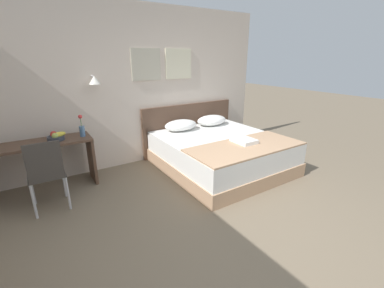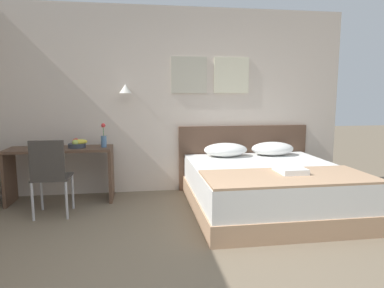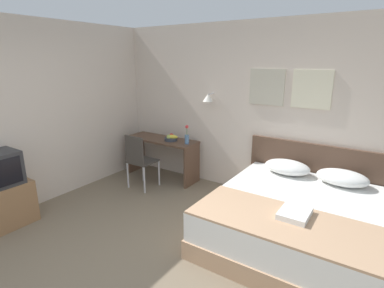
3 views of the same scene
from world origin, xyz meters
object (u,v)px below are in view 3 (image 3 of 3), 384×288
Objects in this scene: bed at (295,221)px; throw_blanket at (282,221)px; headboard at (317,177)px; fruit_bowl at (171,138)px; desk_chair at (139,158)px; folded_towel_near_foot at (295,213)px; desk at (162,150)px; pillow_right at (342,178)px; tv_stand at (3,206)px; flower_vase at (187,137)px; pillow_left at (287,167)px.

bed is 1.11× the size of throw_blanket.
throw_blanket is at bearing -90.00° from headboard.
headboard is 7.65× the size of fruit_bowl.
desk_chair is (-2.58, 0.70, -0.02)m from throw_blanket.
desk reaches higher than folded_towel_near_foot.
pillow_right is 2.95m from desk.
pillow_right is 1.37m from throw_blanket.
pillow_right is at bearing -38.77° from headboard.
throw_blanket is at bearing 19.44° from tv_stand.
desk reaches higher than throw_blanket.
flower_vase is at bearing -1.97° from fruit_bowl.
pillow_right is at bearing 0.79° from flower_vase.
pillow_right is 0.91× the size of tv_stand.
desk_chair is at bearing -133.29° from flower_vase.
fruit_bowl reaches higher than desk.
tv_stand is (-0.62, -2.45, -0.24)m from desk.
throw_blanket is (-0.35, -1.32, -0.08)m from pillow_right.
fruit_bowl reaches higher than folded_towel_near_foot.
tv_stand is (-3.30, -1.28, -0.32)m from folded_towel_near_foot.
pillow_left is 2.25m from desk.
throw_blanket reaches higher than tv_stand.
fruit_bowl is at bearing -179.40° from pillow_left.
pillow_right is 4.35m from tv_stand.
bed is at bearing -16.96° from fruit_bowl.
pillow_right is 2.72m from fruit_bowl.
desk_chair is (-2.66, 0.56, -0.06)m from folded_towel_near_foot.
flower_vase is at bearing -178.87° from pillow_left.
fruit_bowl is at bearing 70.76° from tv_stand.
pillow_left is 2.40× the size of fruit_bowl.
throw_blanket is at bearing -104.82° from pillow_right.
desk_chair is at bearing -164.43° from pillow_left.
tv_stand is at bearing -104.28° from desk.
pillow_left is at bearing 110.15° from folded_towel_near_foot.
tv_stand is at bearing -116.24° from flower_vase.
headboard reaches higher than pillow_left.
headboard is (0.00, 1.02, 0.21)m from bed.
headboard is at bearing 8.80° from flower_vase.
headboard is at bearing 141.23° from pillow_right.
desk is at bearing 75.72° from tv_stand.
flower_vase is at bearing -179.21° from pillow_right.
pillow_right is (0.35, 0.74, 0.37)m from bed.
pillow_right is at bearing 11.97° from desk_chair.
bed is 0.90m from pillow_left.
pillow_right is 0.34× the size of throw_blanket.
desk is (-2.68, 1.18, -0.08)m from folded_towel_near_foot.
tv_stand is (-1.19, -2.42, -0.56)m from flower_vase.
throw_blanket is at bearing -15.17° from desk_chair.
tv_stand is at bearing -158.88° from folded_towel_near_foot.
flower_vase reaches higher than tv_stand.
tv_stand is at bearing -160.56° from throw_blanket.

